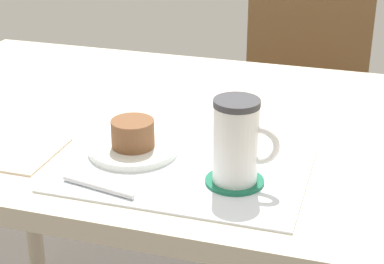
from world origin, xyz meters
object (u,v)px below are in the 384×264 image
(pastry_plate, at_px, (133,149))
(pastry, at_px, (133,133))
(dining_table, at_px, (178,153))
(wooden_chair, at_px, (305,95))
(coffee_mug, at_px, (237,141))

(pastry_plate, distance_m, pastry, 0.03)
(dining_table, bearing_deg, pastry_plate, -97.43)
(wooden_chair, relative_size, pastry, 12.27)
(pastry, relative_size, coffee_mug, 0.55)
(wooden_chair, bearing_deg, dining_table, 70.95)
(dining_table, xyz_separation_m, pastry, (-0.02, -0.17, 0.11))
(pastry, bearing_deg, dining_table, 82.57)
(coffee_mug, bearing_deg, dining_table, 127.13)
(pastry_plate, height_order, coffee_mug, coffee_mug)
(pastry, height_order, coffee_mug, coffee_mug)
(pastry, xyz_separation_m, coffee_mug, (0.20, -0.05, 0.04))
(coffee_mug, bearing_deg, pastry_plate, 164.52)
(dining_table, distance_m, pastry, 0.21)
(coffee_mug, bearing_deg, wooden_chair, 90.78)
(pastry, bearing_deg, coffee_mug, -15.48)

